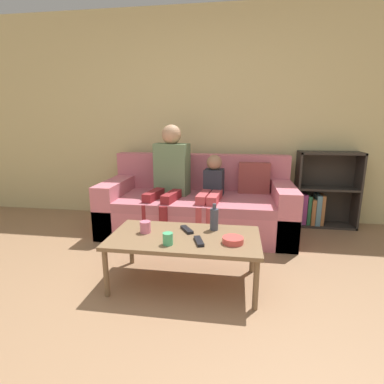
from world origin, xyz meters
TOP-DOWN VIEW (x-y plane):
  - ground_plane at (0.00, 0.00)m, footprint 22.00×22.00m
  - wall_back at (0.00, 2.61)m, footprint 12.00×0.06m
  - couch at (-0.06, 2.04)m, footprint 2.12×0.95m
  - bookshelf at (1.40, 2.46)m, footprint 0.71×0.28m
  - coffee_table at (-0.01, 0.85)m, footprint 1.15×0.61m
  - person_adult at (-0.38, 1.96)m, footprint 0.45×0.69m
  - person_child at (0.10, 1.88)m, footprint 0.27×0.66m
  - cup_near at (-0.33, 0.88)m, footprint 0.09×0.09m
  - cup_far at (-0.10, 0.67)m, footprint 0.07×0.07m
  - tv_remote_0 at (-0.01, 0.96)m, footprint 0.13×0.17m
  - tv_remote_1 at (0.12, 0.74)m, footprint 0.10×0.18m
  - snack_bowl at (0.36, 0.77)m, footprint 0.15×0.15m
  - bottle at (0.21, 1.02)m, footprint 0.07×0.07m

SIDE VIEW (x-z plane):
  - ground_plane at x=0.00m, z-range 0.00..0.00m
  - couch at x=-0.06m, z-range -0.15..0.72m
  - coffee_table at x=-0.01m, z-range 0.16..0.56m
  - bookshelf at x=1.40m, z-range -0.08..0.83m
  - tv_remote_0 at x=-0.01m, z-range 0.40..0.42m
  - tv_remote_1 at x=0.12m, z-range 0.40..0.42m
  - snack_bowl at x=0.36m, z-range 0.40..0.44m
  - cup_far at x=-0.10m, z-range 0.40..0.49m
  - cup_near at x=-0.33m, z-range 0.40..0.49m
  - bottle at x=0.21m, z-range 0.38..0.60m
  - person_child at x=0.10m, z-range 0.07..0.96m
  - person_adult at x=-0.38m, z-range 0.09..1.32m
  - wall_back at x=0.00m, z-range 0.00..2.60m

